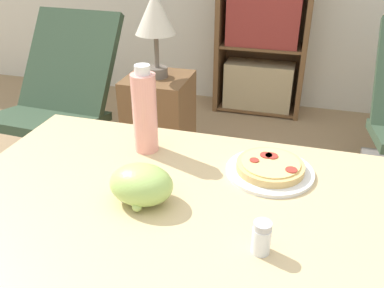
# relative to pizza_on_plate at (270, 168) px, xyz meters

# --- Properties ---
(dining_table) EXTENTS (1.22, 0.78, 0.75)m
(dining_table) POSITION_rel_pizza_on_plate_xyz_m (-0.14, -0.22, -0.12)
(dining_table) COLOR #D1B27F
(dining_table) RESTS_ON ground_plane
(pizza_on_plate) EXTENTS (0.23, 0.23, 0.04)m
(pizza_on_plate) POSITION_rel_pizza_on_plate_xyz_m (0.00, 0.00, 0.00)
(pizza_on_plate) COLOR white
(pizza_on_plate) RESTS_ON dining_table
(grape_bunch) EXTENTS (0.15, 0.12, 0.09)m
(grape_bunch) POSITION_rel_pizza_on_plate_xyz_m (-0.27, -0.21, 0.03)
(grape_bunch) COLOR #A8CC66
(grape_bunch) RESTS_ON dining_table
(drink_bottle) EXTENTS (0.07, 0.07, 0.25)m
(drink_bottle) POSITION_rel_pizza_on_plate_xyz_m (-0.36, 0.03, 0.10)
(drink_bottle) COLOR pink
(drink_bottle) RESTS_ON dining_table
(salt_shaker) EXTENTS (0.04, 0.04, 0.07)m
(salt_shaker) POSITION_rel_pizza_on_plate_xyz_m (0.01, -0.30, 0.02)
(salt_shaker) COLOR white
(salt_shaker) RESTS_ON dining_table
(lounge_chair_near) EXTENTS (0.59, 0.79, 0.88)m
(lounge_chair_near) POSITION_rel_pizza_on_plate_xyz_m (-1.30, 0.96, -0.48)
(lounge_chair_near) COLOR slate
(lounge_chair_near) RESTS_ON ground_plane
(bookshelf) EXTENTS (0.67, 0.30, 1.53)m
(bookshelf) POSITION_rel_pizza_on_plate_xyz_m (-0.28, 2.14, -0.04)
(bookshelf) COLOR brown
(bookshelf) RESTS_ON ground_plane
(side_table) EXTENTS (0.34, 0.34, 0.60)m
(side_table) POSITION_rel_pizza_on_plate_xyz_m (-0.70, 1.04, -0.46)
(side_table) COLOR brown
(side_table) RESTS_ON ground_plane
(table_lamp) EXTENTS (0.21, 0.21, 0.44)m
(table_lamp) POSITION_rel_pizza_on_plate_xyz_m (-0.70, 1.04, 0.15)
(table_lamp) COLOR #665B51
(table_lamp) RESTS_ON side_table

